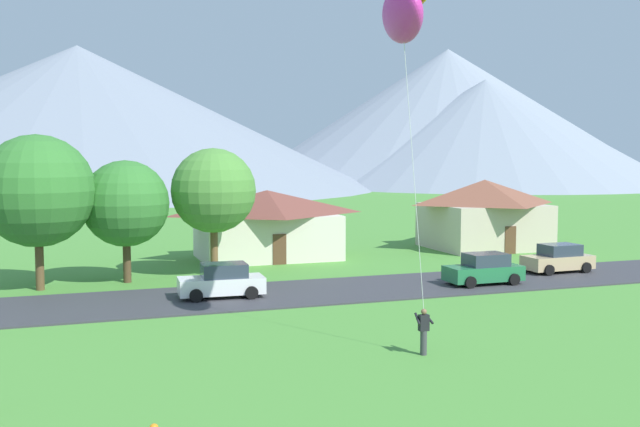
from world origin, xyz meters
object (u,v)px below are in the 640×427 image
tree_center (37,191)px  parked_car_green_mid_west (484,270)px  kite_flyer_with_kite (404,18)px  parked_car_tan_mid_east (558,259)px  tree_left_of_center (126,204)px  parked_car_white_west_end (222,281)px  house_leftmost (267,223)px  house_left_center (484,213)px  tree_near_left (213,191)px

tree_center → parked_car_green_mid_west: tree_center is taller
kite_flyer_with_kite → parked_car_tan_mid_east: bearing=37.2°
tree_left_of_center → tree_center: bearing=-169.0°
parked_car_white_west_end → parked_car_green_mid_west: size_ratio=1.02×
tree_center → kite_flyer_with_kite: bearing=-52.1°
house_leftmost → house_left_center: house_left_center is taller
house_left_center → kite_flyer_with_kite: kite_flyer_with_kite is taller
house_left_center → house_leftmost: bearing=179.6°
tree_near_left → tree_left_of_center: size_ratio=1.10×
parked_car_white_west_end → house_leftmost: bearing=66.0°
house_left_center → tree_near_left: (-21.86, -5.88, 2.32)m
tree_near_left → kite_flyer_with_kite: kite_flyer_with_kite is taller
tree_near_left → kite_flyer_with_kite: bearing=-79.2°
tree_near_left → parked_car_white_west_end: size_ratio=1.76×
house_left_center → tree_left_of_center: (-26.89, -6.48, 1.71)m
tree_center → parked_car_white_west_end: tree_center is taller
parked_car_green_mid_west → kite_flyer_with_kite: (-9.90, -10.33, 11.14)m
house_leftmost → parked_car_white_west_end: (-5.73, -12.86, -1.57)m
tree_left_of_center → parked_car_tan_mid_east: tree_left_of_center is taller
parked_car_green_mid_west → kite_flyer_with_kite: bearing=-133.8°
tree_left_of_center → house_left_center: bearing=13.6°
tree_center → house_leftmost: bearing=27.5°
house_leftmost → parked_car_green_mid_west: (8.55, -13.89, -1.57)m
tree_left_of_center → parked_car_green_mid_west: 20.10m
tree_center → parked_car_tan_mid_east: tree_center is taller
tree_near_left → parked_car_white_west_end: tree_near_left is taller
house_leftmost → tree_left_of_center: tree_left_of_center is taller
tree_near_left → parked_car_tan_mid_east: tree_near_left is taller
house_leftmost → parked_car_tan_mid_east: house_leftmost is taller
tree_center → parked_car_tan_mid_east: 29.97m
house_left_center → parked_car_tan_mid_east: (-2.09, -11.70, -1.84)m
parked_car_white_west_end → parked_car_green_mid_west: 14.32m
tree_left_of_center → parked_car_tan_mid_east: (24.80, -5.22, -3.55)m
tree_near_left → house_left_center: bearing=15.1°
parked_car_green_mid_west → parked_car_white_west_end: bearing=175.9°
tree_near_left → tree_center: tree_center is taller
house_leftmost → tree_near_left: (-4.82, -6.01, 2.59)m
tree_center → parked_car_green_mid_west: 24.20m
tree_near_left → parked_car_green_mid_west: (13.37, -7.88, -4.16)m
house_leftmost → parked_car_tan_mid_east: bearing=-38.3°
tree_near_left → tree_center: 9.67m
parked_car_white_west_end → kite_flyer_with_kite: (4.38, -11.36, 11.14)m
parked_car_white_west_end → parked_car_tan_mid_east: same height
tree_near_left → kite_flyer_with_kite: (3.47, -18.21, 6.98)m
tree_left_of_center → house_leftmost: bearing=33.9°
tree_center → parked_car_white_west_end: (8.64, -5.37, -4.38)m
parked_car_green_mid_west → parked_car_tan_mid_east: (6.41, 2.06, 0.00)m
tree_center → kite_flyer_with_kite: kite_flyer_with_kite is taller
house_leftmost → tree_center: tree_center is taller
house_leftmost → tree_near_left: size_ratio=1.32×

